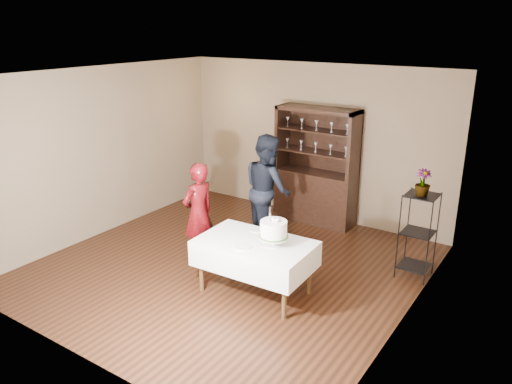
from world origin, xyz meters
TOP-DOWN VIEW (x-y plane):
  - floor at (0.00, 0.00)m, footprint 5.00×5.00m
  - ceiling at (0.00, 0.00)m, footprint 5.00×5.00m
  - back_wall at (0.00, 2.50)m, footprint 5.00×0.02m
  - wall_left at (-2.50, 0.00)m, footprint 0.02×5.00m
  - wall_right at (2.50, 0.00)m, footprint 0.02×5.00m
  - china_hutch at (0.20, 2.25)m, footprint 1.40×0.48m
  - plant_etagere at (2.28, 1.20)m, footprint 0.42×0.42m
  - cake_table at (0.70, -0.39)m, footprint 1.47×0.94m
  - woman at (-0.47, -0.09)m, footprint 0.43×0.59m
  - man at (-0.05, 1.09)m, footprint 1.07×1.02m
  - cake at (0.96, -0.36)m, footprint 0.41×0.41m
  - plate_near at (0.67, -0.62)m, footprint 0.23×0.23m
  - plate_far at (0.53, -0.08)m, footprint 0.20×0.20m
  - potted_plant at (2.28, 1.16)m, footprint 0.27×0.27m

SIDE VIEW (x-z plane):
  - floor at x=0.00m, z-range 0.00..0.00m
  - cake_table at x=0.70m, z-range 0.19..0.91m
  - plant_etagere at x=2.28m, z-range 0.05..1.25m
  - china_hutch at x=0.20m, z-range -0.34..1.66m
  - plate_near at x=0.67m, z-range 0.72..0.73m
  - plate_far at x=0.53m, z-range 0.72..0.73m
  - woman at x=-0.47m, z-range 0.00..1.49m
  - man at x=-0.05m, z-range 0.00..1.74m
  - cake at x=0.96m, z-range 0.67..1.18m
  - back_wall at x=0.00m, z-range 0.00..2.70m
  - wall_left at x=-2.50m, z-range 0.00..2.70m
  - wall_right at x=2.50m, z-range 0.00..2.70m
  - potted_plant at x=2.28m, z-range 1.19..1.54m
  - ceiling at x=0.00m, z-range 2.70..2.70m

